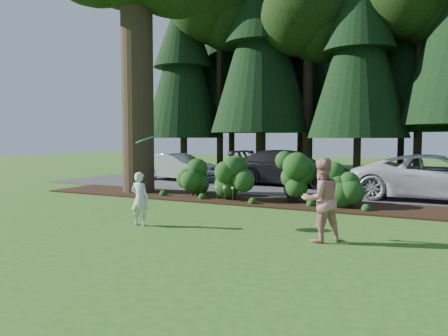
% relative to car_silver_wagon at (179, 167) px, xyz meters
% --- Properties ---
extents(ground, '(80.00, 80.00, 0.00)m').
position_rel_car_silver_wagon_xyz_m(ground, '(5.67, -8.03, -0.71)').
color(ground, '#2E611B').
rests_on(ground, ground).
extents(mulch_bed, '(16.00, 2.50, 0.05)m').
position_rel_car_silver_wagon_xyz_m(mulch_bed, '(5.67, -4.78, -0.68)').
color(mulch_bed, black).
rests_on(mulch_bed, ground).
extents(driveway, '(22.00, 6.00, 0.03)m').
position_rel_car_silver_wagon_xyz_m(driveway, '(5.67, -0.53, -0.69)').
color(driveway, '#38383A').
rests_on(driveway, ground).
extents(shrub_row, '(6.53, 1.60, 1.61)m').
position_rel_car_silver_wagon_xyz_m(shrub_row, '(6.43, -4.89, 0.10)').
color(shrub_row, '#163D12').
rests_on(shrub_row, ground).
extents(lily_cluster, '(0.69, 0.09, 0.57)m').
position_rel_car_silver_wagon_xyz_m(lily_cluster, '(5.37, -5.63, -0.21)').
color(lily_cluster, '#163D12').
rests_on(lily_cluster, ground).
extents(tree_wall, '(25.66, 12.15, 17.09)m').
position_rel_car_silver_wagon_xyz_m(tree_wall, '(5.92, 8.35, 8.80)').
color(tree_wall, black).
rests_on(tree_wall, ground).
extents(car_silver_wagon, '(4.28, 2.11, 1.35)m').
position_rel_car_silver_wagon_xyz_m(car_silver_wagon, '(0.00, 0.00, 0.00)').
color(car_silver_wagon, silver).
rests_on(car_silver_wagon, driveway).
extents(car_white_suv, '(5.70, 2.75, 1.57)m').
position_rel_car_silver_wagon_xyz_m(car_white_suv, '(11.72, -1.95, 0.11)').
color(car_white_suv, silver).
rests_on(car_white_suv, driveway).
extents(car_dark_suv, '(5.68, 2.81, 1.59)m').
position_rel_car_silver_wagon_xyz_m(car_dark_suv, '(5.73, 0.24, 0.12)').
color(car_dark_suv, black).
rests_on(car_dark_suv, driveway).
extents(child, '(0.50, 0.34, 1.34)m').
position_rel_car_silver_wagon_xyz_m(child, '(5.14, -9.91, -0.04)').
color(child, silver).
rests_on(child, ground).
extents(adult, '(1.08, 1.07, 1.76)m').
position_rel_car_silver_wagon_xyz_m(adult, '(9.56, -9.57, 0.18)').
color(adult, '#A71E16').
rests_on(adult, ground).
extents(frisbee, '(0.53, 0.52, 0.26)m').
position_rel_car_silver_wagon_xyz_m(frisbee, '(5.27, -9.80, 1.44)').
color(frisbee, teal).
rests_on(frisbee, ground).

